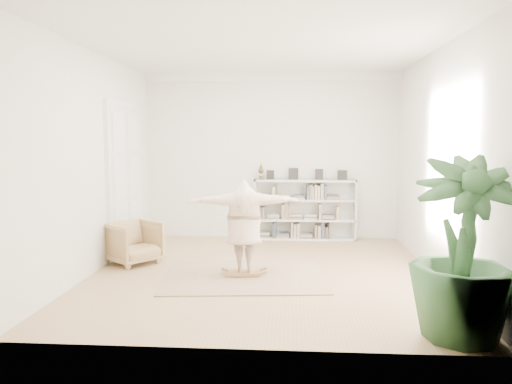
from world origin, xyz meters
TOP-DOWN VIEW (x-y plane):
  - floor at (0.00, 0.00)m, footprint 6.00×6.00m
  - room_shell at (0.00, 2.94)m, footprint 6.00×6.00m
  - doors at (-2.70, 1.30)m, footprint 0.09×1.78m
  - bookshelf at (0.74, 2.82)m, footprint 2.20×0.35m
  - armchair at (-2.30, 0.46)m, footprint 1.13×1.13m
  - rug at (-0.28, -0.27)m, footprint 2.68×2.23m
  - rocker_board at (-0.28, -0.27)m, footprint 0.52×0.35m
  - person at (-0.28, -0.27)m, footprint 1.83×0.66m
  - houseplant at (2.30, -2.55)m, footprint 1.22×1.22m

SIDE VIEW (x-z plane):
  - floor at x=0.00m, z-range 0.00..0.00m
  - rug at x=-0.28m, z-range 0.00..0.02m
  - rocker_board at x=-0.28m, z-range 0.01..0.12m
  - armchair at x=-2.30m, z-range 0.00..0.74m
  - bookshelf at x=0.74m, z-range -0.18..1.46m
  - person at x=-0.28m, z-range 0.13..1.58m
  - houseplant at x=2.30m, z-range 0.00..2.00m
  - doors at x=-2.70m, z-range -0.06..2.86m
  - room_shell at x=0.00m, z-range 0.51..6.51m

